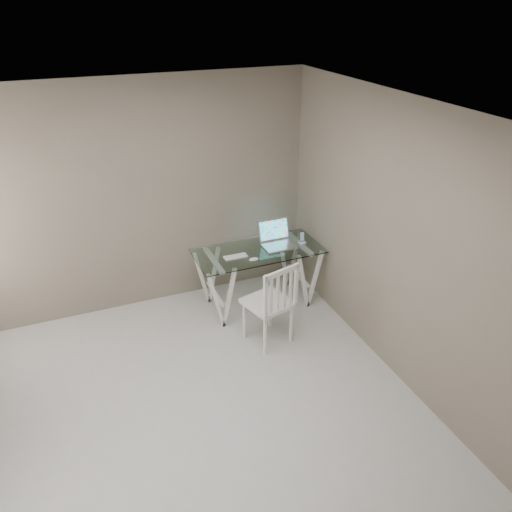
{
  "coord_description": "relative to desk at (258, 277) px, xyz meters",
  "views": [
    {
      "loc": [
        -0.81,
        -3.15,
        3.45
      ],
      "look_at": [
        1.05,
        1.35,
        0.85
      ],
      "focal_mm": 35.0,
      "sensor_mm": 36.0,
      "label": 1
    }
  ],
  "objects": [
    {
      "name": "room",
      "position": [
        -1.26,
        -1.63,
        1.33
      ],
      "size": [
        4.5,
        4.52,
        2.71
      ],
      "color": "#B0AEA9",
      "rests_on": "ground"
    },
    {
      "name": "desk",
      "position": [
        0.0,
        0.0,
        0.0
      ],
      "size": [
        1.5,
        0.7,
        0.75
      ],
      "color": "silver",
      "rests_on": "ground"
    },
    {
      "name": "chair",
      "position": [
        -0.16,
        -0.78,
        0.16
      ],
      "size": [
        0.56,
        0.56,
        0.99
      ],
      "rotation": [
        0.0,
        0.0,
        0.27
      ],
      "color": "silver",
      "rests_on": "ground"
    },
    {
      "name": "laptop",
      "position": [
        0.28,
        0.07,
        0.43
      ],
      "size": [
        0.4,
        0.36,
        0.27
      ],
      "color": "silver",
      "rests_on": "desk"
    },
    {
      "name": "keyboard",
      "position": [
        -0.3,
        -0.05,
        0.37
      ],
      "size": [
        0.29,
        0.13,
        0.01
      ],
      "primitive_type": "cube",
      "color": "silver",
      "rests_on": "desk"
    },
    {
      "name": "mouse",
      "position": [
        -0.14,
        -0.22,
        0.38
      ],
      "size": [
        0.11,
        0.07,
        0.04
      ],
      "primitive_type": "ellipsoid",
      "color": "silver",
      "rests_on": "desk"
    },
    {
      "name": "phone_dock",
      "position": [
        0.57,
        -0.01,
        0.4
      ],
      "size": [
        0.08,
        0.08,
        0.14
      ],
      "color": "white",
      "rests_on": "desk"
    }
  ]
}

